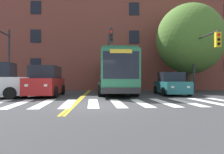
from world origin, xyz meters
TOP-DOWN VIEW (x-y plane):
  - ground_plane at (0.00, 0.00)m, footprint 120.00×120.00m
  - crosswalk at (-0.13, 1.08)m, footprint 15.66×5.06m
  - lane_line_yellow_inner at (-1.12, 15.08)m, footprint 0.12×36.00m
  - lane_line_yellow_outer at (-0.96, 15.08)m, footprint 0.12×36.00m
  - city_bus at (1.47, 8.84)m, footprint 2.89×12.22m
  - car_red_near_lane at (-3.75, 5.72)m, footprint 2.28×5.23m
  - car_teal_far_lane at (5.70, 6.55)m, footprint 2.15×4.38m
  - car_black_behind_bus at (2.28, 19.32)m, footprint 2.06×3.78m
  - traffic_light_near_corner at (8.07, 6.10)m, footprint 0.34×4.07m
  - traffic_light_far_corner at (-7.12, 6.53)m, footprint 0.42×2.79m
  - traffic_light_overhead at (0.95, 8.30)m, footprint 0.35×3.68m
  - street_tree_curbside_large at (8.50, 9.73)m, footprint 7.68×7.60m
  - building_facade at (-1.50, 17.00)m, footprint 39.63×7.54m

SIDE VIEW (x-z plane):
  - ground_plane at x=0.00m, z-range 0.00..0.00m
  - lane_line_yellow_inner at x=-1.12m, z-range 0.00..0.01m
  - lane_line_yellow_outer at x=-0.96m, z-range 0.00..0.01m
  - crosswalk at x=-0.13m, z-range 0.00..0.01m
  - car_teal_far_lane at x=5.70m, z-range -0.08..1.68m
  - car_black_behind_bus at x=2.28m, z-range -0.07..1.70m
  - car_red_near_lane at x=-3.75m, z-range -0.05..2.11m
  - city_bus at x=1.47m, z-range 0.13..3.42m
  - traffic_light_near_corner at x=8.07m, z-range 0.85..5.82m
  - traffic_light_far_corner at x=-7.12m, z-range 0.82..6.03m
  - traffic_light_overhead at x=0.95m, z-range 1.00..6.46m
  - street_tree_curbside_large at x=8.50m, z-range 0.84..9.07m
  - building_facade at x=-1.50m, z-range 0.01..10.96m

